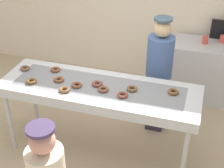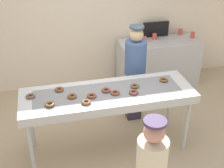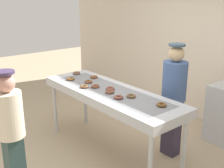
{
  "view_description": "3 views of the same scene",
  "coord_description": "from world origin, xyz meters",
  "px_view_note": "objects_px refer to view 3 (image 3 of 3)",
  "views": [
    {
      "loc": [
        1.11,
        -3.05,
        3.02
      ],
      "look_at": [
        0.15,
        0.05,
        1.03
      ],
      "focal_mm": 51.55,
      "sensor_mm": 36.0,
      "label": 1
    },
    {
      "loc": [
        -0.79,
        -3.52,
        3.17
      ],
      "look_at": [
        0.08,
        0.09,
        1.06
      ],
      "focal_mm": 48.67,
      "sensor_mm": 36.0,
      "label": 2
    },
    {
      "loc": [
        2.99,
        -2.44,
        2.32
      ],
      "look_at": [
        0.08,
        -0.03,
        1.12
      ],
      "focal_mm": 45.58,
      "sensor_mm": 36.0,
      "label": 3
    }
  ],
  "objects_px": {
    "chocolate_donut_5": "(84,87)",
    "chocolate_donut_6": "(94,77)",
    "chocolate_donut_3": "(131,96)",
    "chocolate_donut_10": "(162,105)",
    "chocolate_donut_4": "(119,97)",
    "chocolate_donut_9": "(95,86)",
    "chocolate_donut_7": "(77,73)",
    "chocolate_donut_2": "(110,89)",
    "chocolate_donut_8": "(71,79)",
    "fryer_conveyor": "(110,95)",
    "chocolate_donut_1": "(110,92)",
    "worker_baker": "(174,94)",
    "customer_waiting": "(11,132)",
    "chocolate_donut_0": "(88,82)"
  },
  "relations": [
    {
      "from": "chocolate_donut_1",
      "to": "chocolate_donut_4",
      "type": "height_order",
      "value": "same"
    },
    {
      "from": "chocolate_donut_3",
      "to": "customer_waiting",
      "type": "relative_size",
      "value": 0.08
    },
    {
      "from": "chocolate_donut_7",
      "to": "chocolate_donut_2",
      "type": "bearing_deg",
      "value": -4.75
    },
    {
      "from": "chocolate_donut_6",
      "to": "worker_baker",
      "type": "height_order",
      "value": "worker_baker"
    },
    {
      "from": "chocolate_donut_2",
      "to": "fryer_conveyor",
      "type": "bearing_deg",
      "value": -44.8
    },
    {
      "from": "chocolate_donut_1",
      "to": "chocolate_donut_9",
      "type": "relative_size",
      "value": 1.0
    },
    {
      "from": "chocolate_donut_6",
      "to": "chocolate_donut_10",
      "type": "bearing_deg",
      "value": -3.06
    },
    {
      "from": "chocolate_donut_1",
      "to": "chocolate_donut_9",
      "type": "height_order",
      "value": "same"
    },
    {
      "from": "chocolate_donut_0",
      "to": "chocolate_donut_1",
      "type": "relative_size",
      "value": 1.0
    },
    {
      "from": "chocolate_donut_6",
      "to": "customer_waiting",
      "type": "relative_size",
      "value": 0.08
    },
    {
      "from": "chocolate_donut_7",
      "to": "fryer_conveyor",
      "type": "bearing_deg",
      "value": -5.77
    },
    {
      "from": "chocolate_donut_0",
      "to": "chocolate_donut_7",
      "type": "distance_m",
      "value": 0.56
    },
    {
      "from": "chocolate_donut_5",
      "to": "chocolate_donut_6",
      "type": "xyz_separation_m",
      "value": [
        -0.31,
        0.41,
        0.0
      ]
    },
    {
      "from": "fryer_conveyor",
      "to": "chocolate_donut_10",
      "type": "bearing_deg",
      "value": 7.29
    },
    {
      "from": "chocolate_donut_2",
      "to": "customer_waiting",
      "type": "distance_m",
      "value": 1.52
    },
    {
      "from": "chocolate_donut_6",
      "to": "chocolate_donut_4",
      "type": "bearing_deg",
      "value": -17.82
    },
    {
      "from": "customer_waiting",
      "to": "chocolate_donut_0",
      "type": "bearing_deg",
      "value": 98.72
    },
    {
      "from": "chocolate_donut_4",
      "to": "chocolate_donut_9",
      "type": "xyz_separation_m",
      "value": [
        -0.58,
        0.04,
        0.0
      ]
    },
    {
      "from": "chocolate_donut_4",
      "to": "chocolate_donut_10",
      "type": "distance_m",
      "value": 0.59
    },
    {
      "from": "fryer_conveyor",
      "to": "chocolate_donut_8",
      "type": "distance_m",
      "value": 0.82
    },
    {
      "from": "chocolate_donut_1",
      "to": "worker_baker",
      "type": "relative_size",
      "value": 0.08
    },
    {
      "from": "chocolate_donut_3",
      "to": "chocolate_donut_6",
      "type": "height_order",
      "value": "same"
    },
    {
      "from": "chocolate_donut_6",
      "to": "fryer_conveyor",
      "type": "bearing_deg",
      "value": -16.49
    },
    {
      "from": "chocolate_donut_3",
      "to": "chocolate_donut_9",
      "type": "bearing_deg",
      "value": -169.52
    },
    {
      "from": "chocolate_donut_4",
      "to": "chocolate_donut_8",
      "type": "xyz_separation_m",
      "value": [
        -1.14,
        -0.03,
        0.0
      ]
    },
    {
      "from": "chocolate_donut_2",
      "to": "chocolate_donut_5",
      "type": "bearing_deg",
      "value": -143.22
    },
    {
      "from": "chocolate_donut_2",
      "to": "customer_waiting",
      "type": "xyz_separation_m",
      "value": [
        0.11,
        -1.51,
        -0.16
      ]
    },
    {
      "from": "chocolate_donut_3",
      "to": "chocolate_donut_6",
      "type": "bearing_deg",
      "value": 171.64
    },
    {
      "from": "chocolate_donut_2",
      "to": "customer_waiting",
      "type": "bearing_deg",
      "value": -85.65
    },
    {
      "from": "chocolate_donut_0",
      "to": "chocolate_donut_9",
      "type": "xyz_separation_m",
      "value": [
        0.26,
        -0.06,
        0.0
      ]
    },
    {
      "from": "chocolate_donut_3",
      "to": "chocolate_donut_4",
      "type": "height_order",
      "value": "same"
    },
    {
      "from": "chocolate_donut_5",
      "to": "chocolate_donut_7",
      "type": "height_order",
      "value": "same"
    },
    {
      "from": "chocolate_donut_2",
      "to": "chocolate_donut_0",
      "type": "bearing_deg",
      "value": -174.44
    },
    {
      "from": "chocolate_donut_5",
      "to": "chocolate_donut_3",
      "type": "bearing_deg",
      "value": 19.0
    },
    {
      "from": "chocolate_donut_4",
      "to": "chocolate_donut_5",
      "type": "relative_size",
      "value": 1.0
    },
    {
      "from": "fryer_conveyor",
      "to": "chocolate_donut_10",
      "type": "distance_m",
      "value": 0.88
    },
    {
      "from": "chocolate_donut_5",
      "to": "chocolate_donut_7",
      "type": "xyz_separation_m",
      "value": [
        -0.7,
        0.32,
        0.0
      ]
    },
    {
      "from": "chocolate_donut_0",
      "to": "chocolate_donut_4",
      "type": "xyz_separation_m",
      "value": [
        0.83,
        -0.1,
        0.0
      ]
    },
    {
      "from": "chocolate_donut_4",
      "to": "chocolate_donut_10",
      "type": "relative_size",
      "value": 1.0
    },
    {
      "from": "chocolate_donut_7",
      "to": "chocolate_donut_8",
      "type": "xyz_separation_m",
      "value": [
        0.24,
        -0.26,
        0.0
      ]
    },
    {
      "from": "fryer_conveyor",
      "to": "chocolate_donut_2",
      "type": "relative_size",
      "value": 19.04
    },
    {
      "from": "chocolate_donut_2",
      "to": "chocolate_donut_4",
      "type": "xyz_separation_m",
      "value": [
        0.35,
        -0.14,
        0.0
      ]
    },
    {
      "from": "fryer_conveyor",
      "to": "chocolate_donut_1",
      "type": "xyz_separation_m",
      "value": [
        0.09,
        -0.07,
        0.09
      ]
    },
    {
      "from": "chocolate_donut_3",
      "to": "chocolate_donut_10",
      "type": "bearing_deg",
      "value": 8.93
    },
    {
      "from": "chocolate_donut_6",
      "to": "chocolate_donut_7",
      "type": "height_order",
      "value": "same"
    },
    {
      "from": "chocolate_donut_2",
      "to": "chocolate_donut_8",
      "type": "distance_m",
      "value": 0.8
    },
    {
      "from": "chocolate_donut_7",
      "to": "chocolate_donut_9",
      "type": "distance_m",
      "value": 0.82
    },
    {
      "from": "chocolate_donut_3",
      "to": "worker_baker",
      "type": "xyz_separation_m",
      "value": [
        0.21,
        0.64,
        -0.06
      ]
    },
    {
      "from": "chocolate_donut_2",
      "to": "chocolate_donut_7",
      "type": "relative_size",
      "value": 1.0
    },
    {
      "from": "chocolate_donut_9",
      "to": "chocolate_donut_10",
      "type": "bearing_deg",
      "value": 9.83
    }
  ]
}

